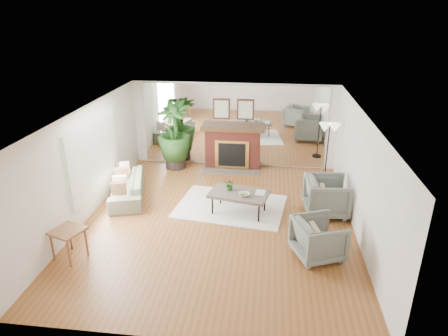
# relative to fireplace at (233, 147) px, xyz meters

# --- Properties ---
(ground) EXTENTS (7.00, 7.00, 0.00)m
(ground) POSITION_rel_fireplace_xyz_m (0.00, -3.26, -0.66)
(ground) COLOR brown
(ground) RESTS_ON ground
(wall_left) EXTENTS (0.02, 7.00, 2.50)m
(wall_left) POSITION_rel_fireplace_xyz_m (-2.99, -3.26, 0.59)
(wall_left) COLOR white
(wall_left) RESTS_ON ground
(wall_right) EXTENTS (0.02, 7.00, 2.50)m
(wall_right) POSITION_rel_fireplace_xyz_m (2.99, -3.26, 0.59)
(wall_right) COLOR white
(wall_right) RESTS_ON ground
(wall_back) EXTENTS (6.00, 0.02, 2.50)m
(wall_back) POSITION_rel_fireplace_xyz_m (0.00, 0.23, 0.59)
(wall_back) COLOR white
(wall_back) RESTS_ON ground
(mirror_panel) EXTENTS (5.40, 0.04, 2.40)m
(mirror_panel) POSITION_rel_fireplace_xyz_m (0.00, 0.21, 0.59)
(mirror_panel) COLOR silver
(mirror_panel) RESTS_ON wall_back
(window_panel) EXTENTS (0.04, 2.40, 1.50)m
(window_panel) POSITION_rel_fireplace_xyz_m (-2.96, -2.86, 0.69)
(window_panel) COLOR #B2E09E
(window_panel) RESTS_ON wall_left
(fireplace) EXTENTS (1.85, 0.83, 2.05)m
(fireplace) POSITION_rel_fireplace_xyz_m (0.00, 0.00, 0.00)
(fireplace) COLOR maroon
(fireplace) RESTS_ON ground
(area_rug) EXTENTS (2.77, 2.15, 0.03)m
(area_rug) POSITION_rel_fireplace_xyz_m (0.21, -2.53, -0.65)
(area_rug) COLOR white
(area_rug) RESTS_ON ground
(coffee_table) EXTENTS (1.47, 1.05, 0.53)m
(coffee_table) POSITION_rel_fireplace_xyz_m (0.43, -2.82, -0.17)
(coffee_table) COLOR #61594D
(coffee_table) RESTS_ON ground
(sofa) EXTENTS (1.28, 2.11, 0.58)m
(sofa) POSITION_rel_fireplace_xyz_m (-2.45, -2.33, -0.37)
(sofa) COLOR #6A705A
(sofa) RESTS_ON ground
(armchair_back) EXTENTS (1.04, 1.02, 0.89)m
(armchair_back) POSITION_rel_fireplace_xyz_m (2.46, -2.58, -0.21)
(armchair_back) COLOR slate
(armchair_back) RESTS_ON ground
(armchair_front) EXTENTS (1.13, 1.12, 0.80)m
(armchair_front) POSITION_rel_fireplace_xyz_m (2.10, -4.37, -0.26)
(armchair_front) COLOR slate
(armchair_front) RESTS_ON ground
(side_table) EXTENTS (0.70, 0.70, 0.62)m
(side_table) POSITION_rel_fireplace_xyz_m (-2.65, -4.99, -0.14)
(side_table) COLOR brown
(side_table) RESTS_ON ground
(potted_ficus) EXTENTS (1.23, 1.23, 2.03)m
(potted_ficus) POSITION_rel_fireplace_xyz_m (-1.70, -0.20, 0.43)
(potted_ficus) COLOR black
(potted_ficus) RESTS_ON ground
(floor_lamp) EXTENTS (0.56, 0.31, 1.71)m
(floor_lamp) POSITION_rel_fireplace_xyz_m (2.62, -0.88, 0.80)
(floor_lamp) COLOR black
(floor_lamp) RESTS_ON ground
(tabletop_plant) EXTENTS (0.31, 0.28, 0.28)m
(tabletop_plant) POSITION_rel_fireplace_xyz_m (0.21, -2.72, 0.01)
(tabletop_plant) COLOR #2E5A21
(tabletop_plant) RESTS_ON coffee_table
(fruit_bowl) EXTENTS (0.29, 0.29, 0.06)m
(fruit_bowl) POSITION_rel_fireplace_xyz_m (0.56, -2.96, -0.09)
(fruit_bowl) COLOR brown
(fruit_bowl) RESTS_ON coffee_table
(book) EXTENTS (0.26, 0.33, 0.02)m
(book) POSITION_rel_fireplace_xyz_m (0.82, -2.77, -0.11)
(book) COLOR brown
(book) RESTS_ON coffee_table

